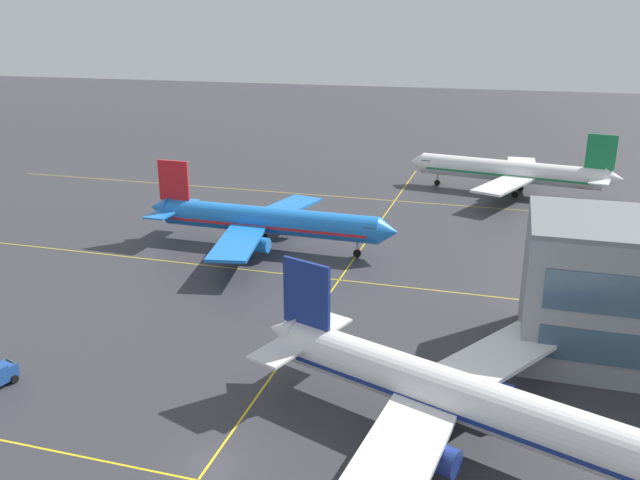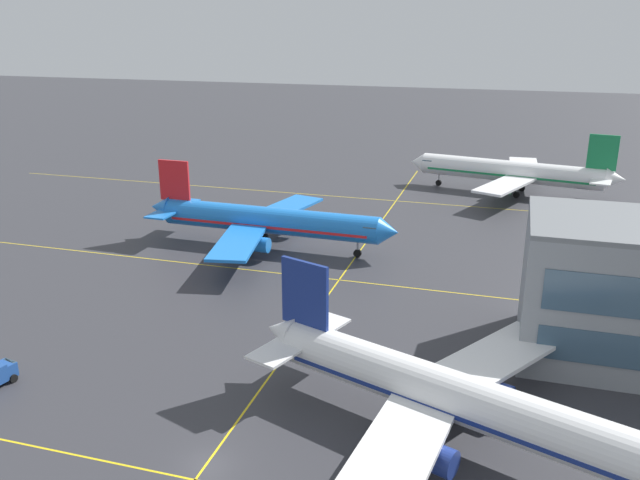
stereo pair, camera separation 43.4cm
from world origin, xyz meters
name	(u,v)px [view 1 (the left image)]	position (x,y,z in m)	size (l,w,h in m)	color
ground_plane	(209,464)	(0.00, 0.00, 0.00)	(600.00, 600.00, 0.00)	#333338
airliner_front_gate	(459,397)	(18.12, 8.19, 4.25)	(38.79, 33.23, 12.44)	white
airliner_second_row	(266,221)	(-13.94, 49.45, 4.23)	(39.73, 34.34, 12.38)	blue
airliner_third_row	(511,172)	(20.81, 93.49, 4.40)	(41.30, 35.18, 12.87)	white
taxiway_markings	(339,280)	(0.00, 39.76, 0.00)	(166.53, 137.81, 0.01)	yellow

